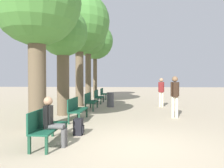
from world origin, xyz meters
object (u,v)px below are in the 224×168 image
bench_row_2 (90,100)px  backpack (79,127)px  person_seated (53,120)px  tree_row_3 (88,38)px  trash_bin (110,100)px  bench_row_1 (76,108)px  bench_row_4 (103,93)px  pedestrian_mid (175,94)px  tree_row_0 (37,4)px  bench_row_0 (46,124)px  tree_row_4 (95,42)px  pedestrian_near (161,90)px  bench_row_3 (98,96)px  tree_row_2 (79,23)px  tree_row_1 (63,36)px

bench_row_2 → backpack: 5.34m
person_seated → tree_row_3: bearing=95.9°
trash_bin → bench_row_1: bearing=-103.2°
bench_row_4 → pedestrian_mid: size_ratio=0.89×
tree_row_0 → tree_row_3: bearing=90.0°
person_seated → backpack: bearing=71.8°
bench_row_0 → backpack: 1.16m
pedestrian_mid → bench_row_4: bearing=114.9°
bench_row_2 → tree_row_4: 8.95m
bench_row_2 → pedestrian_near: size_ratio=0.91×
bench_row_3 → tree_row_3: (-0.89, 1.25, 4.16)m
bench_row_1 → bench_row_2: bearing=90.0°
bench_row_1 → person_seated: 3.31m
tree_row_2 → trash_bin: (1.90, -0.31, -4.58)m
tree_row_3 → backpack: tree_row_3 is taller
bench_row_3 → tree_row_1: bearing=-100.2°
bench_row_3 → tree_row_1: (-0.89, -4.99, 3.09)m
backpack → bench_row_1: bearing=105.4°
bench_row_4 → pedestrian_near: size_ratio=0.91×
bench_row_0 → pedestrian_near: pedestrian_near is taller
tree_row_4 → backpack: bearing=-83.5°
backpack → pedestrian_near: bearing=63.2°
bench_row_4 → tree_row_1: tree_row_1 is taller
bench_row_4 → tree_row_4: bearing=121.6°
bench_row_1 → bench_row_4: bearing=90.0°
tree_row_3 → bench_row_1: bearing=-83.2°
bench_row_3 → tree_row_0: size_ratio=0.28×
tree_row_1 → backpack: 5.03m
bench_row_4 → tree_row_4: tree_row_4 is taller
bench_row_4 → backpack: bench_row_4 is taller
tree_row_0 → trash_bin: 7.13m
bench_row_3 → person_seated: bearing=-88.6°
bench_row_1 → pedestrian_near: 6.02m
bench_row_1 → backpack: bench_row_1 is taller
bench_row_3 → person_seated: (0.23, -9.56, 0.14)m
bench_row_2 → tree_row_3: size_ratio=0.25×
bench_row_1 → tree_row_3: (-0.89, 7.51, 4.16)m
tree_row_1 → tree_row_4: bearing=90.0°
bench_row_0 → pedestrian_mid: bearing=44.9°
pedestrian_mid → bench_row_0: bearing=-135.1°
bench_row_0 → tree_row_3: (-0.89, 10.64, 4.16)m
bench_row_0 → backpack: bearing=57.9°
bench_row_2 → pedestrian_near: bearing=19.2°
trash_bin → tree_row_1: bearing=-122.1°
bench_row_4 → tree_row_2: size_ratio=0.22×
bench_row_4 → tree_row_3: (-0.89, -1.87, 4.16)m
tree_row_2 → tree_row_3: bearing=90.0°
bench_row_1 → tree_row_2: 6.51m
tree_row_0 → tree_row_2: bearing=90.0°
tree_row_1 → bench_row_2: bearing=64.3°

